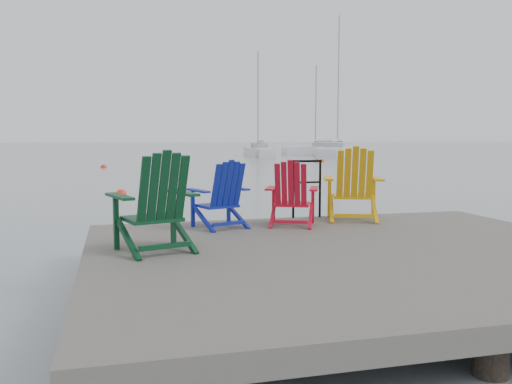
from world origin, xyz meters
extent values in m
plane|color=gray|center=(0.00, 0.00, 0.00)|extent=(400.00, 400.00, 0.00)
cube|color=#2C2A27|center=(0.00, 0.00, 0.40)|extent=(6.00, 5.00, 0.20)
cylinder|color=black|center=(-2.70, 2.20, -0.30)|extent=(0.26, 0.26, 1.20)
cylinder|color=black|center=(0.00, 2.20, -0.30)|extent=(0.26, 0.26, 1.20)
cylinder|color=black|center=(2.70, 2.20, -0.30)|extent=(0.26, 0.26, 1.20)
cylinder|color=black|center=(0.03, 2.45, 0.95)|extent=(0.04, 0.04, 0.90)
cylinder|color=black|center=(0.47, 2.45, 0.95)|extent=(0.04, 0.04, 0.90)
cylinder|color=black|center=(0.25, 2.45, 1.38)|extent=(0.48, 0.04, 0.04)
cylinder|color=black|center=(0.25, 2.45, 1.05)|extent=(0.44, 0.03, 0.03)
cube|color=#09321A|center=(-2.25, 0.56, 0.85)|extent=(0.69, 0.65, 0.04)
cube|color=#09321A|center=(-2.64, 0.67, 0.80)|extent=(0.07, 0.07, 0.60)
cube|color=#09321A|center=(-1.99, 0.86, 0.80)|extent=(0.07, 0.07, 0.60)
cube|color=#09321A|center=(-2.60, 0.44, 1.12)|extent=(0.31, 0.67, 0.03)
cube|color=#09321A|center=(-1.90, 0.65, 1.12)|extent=(0.31, 0.67, 0.03)
cube|color=#09321A|center=(-2.15, 0.23, 1.21)|extent=(0.59, 0.42, 0.74)
cube|color=navy|center=(-1.27, 1.91, 0.80)|extent=(0.60, 0.56, 0.04)
cube|color=navy|center=(-1.60, 1.99, 0.76)|extent=(0.06, 0.06, 0.51)
cube|color=navy|center=(-1.05, 2.17, 0.76)|extent=(0.06, 0.06, 0.51)
cube|color=navy|center=(-1.56, 1.80, 1.03)|extent=(0.28, 0.56, 0.03)
cube|color=navy|center=(-0.97, 1.99, 1.03)|extent=(0.28, 0.56, 0.03)
cube|color=navy|center=(-1.17, 1.63, 1.10)|extent=(0.50, 0.37, 0.63)
cube|color=red|center=(-0.20, 1.83, 0.80)|extent=(0.61, 0.58, 0.04)
cube|color=red|center=(-0.39, 2.10, 0.76)|extent=(0.06, 0.06, 0.51)
cube|color=red|center=(0.14, 1.88, 0.76)|extent=(0.06, 0.06, 0.51)
cube|color=red|center=(-0.49, 1.93, 1.02)|extent=(0.31, 0.55, 0.03)
cube|color=red|center=(0.08, 1.69, 1.02)|extent=(0.31, 0.55, 0.03)
cube|color=red|center=(-0.31, 1.56, 1.10)|extent=(0.50, 0.39, 0.62)
cube|color=#D39B0B|center=(0.86, 2.10, 0.85)|extent=(0.72, 0.68, 0.04)
cube|color=#D39B0B|center=(0.62, 2.42, 0.80)|extent=(0.07, 0.07, 0.61)
cube|color=#D39B0B|center=(1.26, 2.18, 0.80)|extent=(0.07, 0.07, 0.61)
cube|color=#D39B0B|center=(0.51, 2.21, 1.12)|extent=(0.35, 0.66, 0.03)
cube|color=#D39B0B|center=(1.20, 1.95, 1.12)|extent=(0.35, 0.66, 0.03)
cube|color=#D39B0B|center=(0.74, 1.77, 1.21)|extent=(0.60, 0.44, 0.74)
cube|color=silver|center=(10.43, 43.66, 0.25)|extent=(2.48, 7.26, 1.10)
cube|color=#9E9EA3|center=(10.40, 43.30, 0.95)|extent=(1.48, 2.25, 0.55)
cylinder|color=gray|center=(10.47, 44.01, 5.25)|extent=(0.12, 0.12, 8.91)
cube|color=silver|center=(18.79, 44.84, 0.25)|extent=(7.73, 10.18, 1.10)
cube|color=#9E9EA3|center=(18.52, 44.40, 0.95)|extent=(3.23, 3.62, 0.55)
cylinder|color=gray|center=(19.07, 45.28, 7.25)|extent=(0.12, 0.12, 12.90)
cube|color=white|center=(17.85, 47.35, 0.25)|extent=(6.84, 3.59, 1.10)
cube|color=#9E9EA3|center=(18.17, 47.25, 0.95)|extent=(2.25, 1.74, 0.55)
cylinder|color=gray|center=(17.54, 47.45, 4.94)|extent=(0.12, 0.12, 8.28)
sphere|color=red|center=(-2.48, 11.57, 0.00)|extent=(0.33, 0.33, 0.33)
sphere|color=red|center=(-3.28, 27.25, 0.00)|extent=(0.36, 0.36, 0.36)
sphere|color=#F04A0E|center=(11.98, 31.40, 0.00)|extent=(0.40, 0.40, 0.40)
sphere|color=red|center=(11.59, 31.47, 0.00)|extent=(0.39, 0.39, 0.39)
camera|label=1|loc=(-2.63, -5.47, 1.74)|focal=38.00mm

